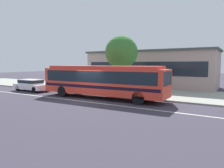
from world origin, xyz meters
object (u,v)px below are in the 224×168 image
bus_stop_sign (151,79)px  street_tree_near_stop (121,52)px  transit_bus (102,80)px  pedestrian_walking_along_curb (130,84)px  sedan_behind_bus (32,85)px  pedestrian_waiting_near_sign (101,82)px

bus_stop_sign → street_tree_near_stop: 4.97m
transit_bus → bus_stop_sign: 4.19m
bus_stop_sign → transit_bus: bearing=-150.2°
pedestrian_walking_along_curb → bus_stop_sign: bus_stop_sign is taller
pedestrian_walking_along_curb → street_tree_near_stop: (-1.65, 1.36, 3.08)m
transit_bus → pedestrian_walking_along_curb: size_ratio=6.80×
street_tree_near_stop → transit_bus: bearing=-86.0°
sedan_behind_bus → bus_stop_sign: bearing=8.9°
transit_bus → pedestrian_walking_along_curb: bearing=61.5°
street_tree_near_stop → pedestrian_walking_along_curb: bearing=-39.5°
pedestrian_walking_along_curb → bus_stop_sign: size_ratio=0.69×
bus_stop_sign → street_tree_near_stop: size_ratio=0.43×
sedan_behind_bus → bus_stop_sign: bus_stop_sign is taller
pedestrian_walking_along_curb → street_tree_near_stop: street_tree_near_stop is taller
sedan_behind_bus → pedestrian_waiting_near_sign: bearing=21.5°
pedestrian_waiting_near_sign → bus_stop_sign: size_ratio=0.72×
transit_bus → pedestrian_waiting_near_sign: (-2.22, 2.93, -0.49)m
pedestrian_waiting_near_sign → street_tree_near_stop: (1.94, 0.97, 3.02)m
sedan_behind_bus → pedestrian_waiting_near_sign: pedestrian_waiting_near_sign is taller
pedestrian_waiting_near_sign → sedan_behind_bus: bearing=-158.5°
sedan_behind_bus → bus_stop_sign: 13.43m
sedan_behind_bus → pedestrian_walking_along_curb: pedestrian_walking_along_curb is taller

